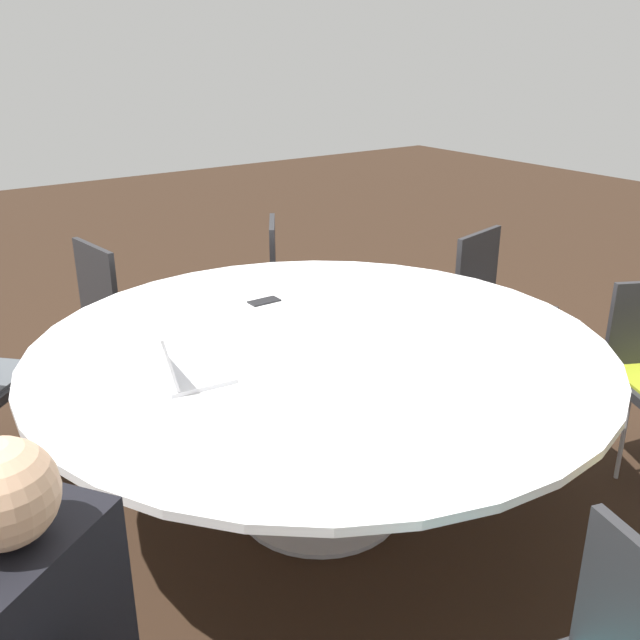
# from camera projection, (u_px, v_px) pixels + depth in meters

# --- Properties ---
(ground_plane) EXTENTS (16.00, 16.00, 0.00)m
(ground_plane) POSITION_uv_depth(u_px,v_px,m) (320.00, 505.00, 3.04)
(ground_plane) COLOR black
(conference_table) EXTENTS (2.25, 2.25, 0.75)m
(conference_table) POSITION_uv_depth(u_px,v_px,m) (320.00, 362.00, 2.80)
(conference_table) COLOR #B7B7BC
(conference_table) RESTS_ON ground_plane
(chair_5) EXTENTS (0.52, 0.51, 0.87)m
(chair_5) POSITION_uv_depth(u_px,v_px,m) (495.00, 297.00, 3.96)
(chair_5) COLOR #262628
(chair_5) RESTS_ON ground_plane
(chair_6) EXTENTS (0.59, 0.60, 0.87)m
(chair_6) POSITION_uv_depth(u_px,v_px,m) (295.00, 277.00, 4.28)
(chair_6) COLOR #262628
(chair_6) RESTS_ON ground_plane
(chair_7) EXTENTS (0.47, 0.49, 0.87)m
(chair_7) POSITION_uv_depth(u_px,v_px,m) (121.00, 302.00, 3.87)
(chair_7) COLOR #262628
(chair_7) RESTS_ON ground_plane
(laptop) EXTENTS (0.29, 0.34, 0.21)m
(laptop) POSITION_uv_depth(u_px,v_px,m) (176.00, 363.00, 2.48)
(laptop) COLOR silver
(laptop) RESTS_ON conference_table
(cell_phone) EXTENTS (0.14, 0.07, 0.01)m
(cell_phone) POSITION_uv_depth(u_px,v_px,m) (264.00, 301.00, 3.21)
(cell_phone) COLOR black
(cell_phone) RESTS_ON conference_table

